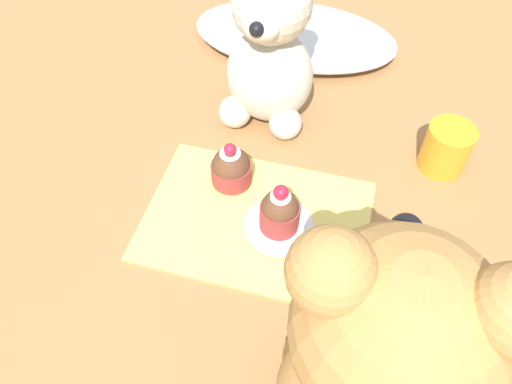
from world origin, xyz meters
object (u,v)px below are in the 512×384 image
(teddy_bear_tan, at_px, (377,365))
(cupcake_near_cream_bear, at_px, (231,168))
(cupcake_near_tan_bear, at_px, (280,211))
(teddy_bear_cream, at_px, (270,52))
(saucer_plate, at_px, (279,226))
(juice_glass, at_px, (446,148))

(teddy_bear_tan, distance_m, cupcake_near_cream_bear, 0.33)
(cupcake_near_cream_bear, xyz_separation_m, cupcake_near_tan_bear, (0.08, -0.06, 0.01))
(teddy_bear_cream, xyz_separation_m, saucer_plate, (0.06, -0.19, -0.10))
(saucer_plate, xyz_separation_m, cupcake_near_tan_bear, (0.00, 0.00, 0.03))
(cupcake_near_tan_bear, distance_m, juice_glass, 0.24)
(teddy_bear_cream, xyz_separation_m, cupcake_near_tan_bear, (0.06, -0.19, -0.07))
(teddy_bear_tan, bearing_deg, cupcake_near_tan_bear, -60.37)
(cupcake_near_cream_bear, relative_size, saucer_plate, 0.77)
(saucer_plate, relative_size, cupcake_near_tan_bear, 1.19)
(cupcake_near_tan_bear, bearing_deg, juice_glass, 41.03)
(cupcake_near_cream_bear, bearing_deg, teddy_bear_tan, -52.49)
(teddy_bear_cream, height_order, saucer_plate, teddy_bear_cream)
(saucer_plate, xyz_separation_m, juice_glass, (0.18, 0.16, 0.02))
(teddy_bear_tan, height_order, juice_glass, teddy_bear_tan)
(cupcake_near_cream_bear, bearing_deg, juice_glass, 21.72)
(teddy_bear_cream, distance_m, saucer_plate, 0.23)
(cupcake_near_cream_bear, bearing_deg, saucer_plate, -36.36)
(cupcake_near_cream_bear, distance_m, saucer_plate, 0.10)
(teddy_bear_tan, relative_size, cupcake_near_cream_bear, 4.50)
(teddy_bear_cream, distance_m, teddy_bear_tan, 0.42)
(teddy_bear_cream, bearing_deg, cupcake_near_cream_bear, -92.40)
(teddy_bear_tan, relative_size, saucer_plate, 3.46)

